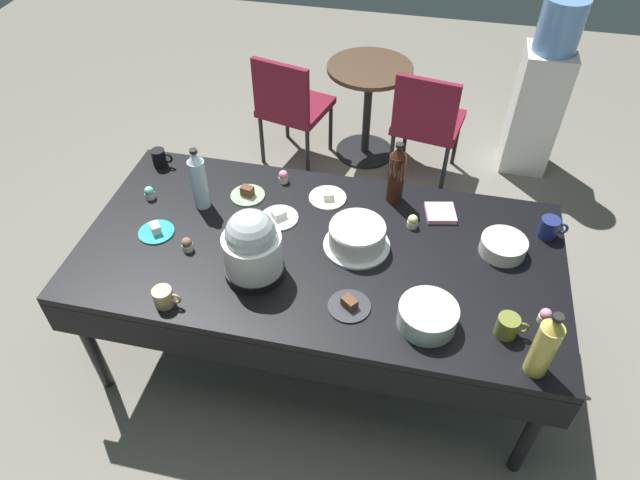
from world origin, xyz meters
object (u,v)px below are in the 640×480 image
cupcake_rose (545,316)px  maroon_chair_right (427,120)px  dessert_plate_charcoal (349,305)px  coffee_mug_black (160,158)px  round_cafe_table (368,95)px  slow_cooker (252,247)px  soda_bottle_ginger_ale (545,346)px  glass_salad_bowl (428,316)px  water_cooler (540,93)px  coffee_mug_tan (164,297)px  potluck_table (320,257)px  dessert_plate_cream (328,197)px  maroon_chair_left (291,104)px  soda_bottle_water (199,180)px  cupcake_berry (413,221)px  soda_bottle_cola (396,174)px  dessert_plate_teal (156,231)px  cupcake_mint (149,193)px  cupcake_lemon (187,244)px  coffee_mug_olive (508,326)px  ceramic_snack_bowl (503,246)px  frosted_layer_cake (357,237)px  coffee_mug_navy (549,228)px  dessert_plate_white (279,217)px  dessert_plate_sage (248,194)px

cupcake_rose → maroon_chair_right: bearing=107.8°
dessert_plate_charcoal → coffee_mug_black: bearing=147.4°
maroon_chair_right → round_cafe_table: (-0.44, 0.22, 0.01)m
slow_cooker → soda_bottle_ginger_ale: size_ratio=1.07×
glass_salad_bowl → water_cooler: water_cooler is taller
coffee_mug_tan → potluck_table: bearing=39.7°
dessert_plate_cream → maroon_chair_left: maroon_chair_left is taller
soda_bottle_water → round_cafe_table: size_ratio=0.46×
cupcake_berry → soda_bottle_cola: (-0.11, 0.19, 0.12)m
coffee_mug_tan → dessert_plate_teal: bearing=118.9°
dessert_plate_teal → cupcake_mint: bearing=120.2°
cupcake_berry → cupcake_lemon: (-0.98, -0.37, 0.00)m
coffee_mug_olive → dessert_plate_teal: bearing=171.3°
round_cafe_table → maroon_chair_left: bearing=-156.7°
coffee_mug_olive → water_cooler: (0.30, 2.27, -0.21)m
glass_salad_bowl → dessert_plate_cream: glass_salad_bowl is taller
soda_bottle_water → water_cooler: (1.75, 1.78, -0.31)m
slow_cooker → cupcake_berry: size_ratio=5.03×
ceramic_snack_bowl → cupcake_mint: (-1.72, 0.01, -0.00)m
ceramic_snack_bowl → water_cooler: water_cooler is taller
dessert_plate_charcoal → maroon_chair_left: bearing=111.6°
maroon_chair_right → cupcake_berry: bearing=-89.6°
frosted_layer_cake → round_cafe_table: frosted_layer_cake is taller
dessert_plate_teal → soda_bottle_water: bearing=59.3°
soda_bottle_ginger_ale → coffee_mug_navy: bearing=83.2°
glass_salad_bowl → soda_bottle_ginger_ale: size_ratio=0.75×
glass_salad_bowl → dessert_plate_white: size_ratio=1.30×
dessert_plate_white → dessert_plate_cream: same height
coffee_mug_tan → round_cafe_table: bearing=77.6°
glass_salad_bowl → coffee_mug_olive: glass_salad_bowl is taller
potluck_table → coffee_mug_tan: (-0.56, -0.46, 0.10)m
cupcake_berry → dessert_plate_cream: bearing=164.9°
ceramic_snack_bowl → coffee_mug_olive: bearing=-88.7°
glass_salad_bowl → soda_bottle_ginger_ale: (0.42, -0.13, 0.10)m
frosted_layer_cake → coffee_mug_black: frosted_layer_cake is taller
ceramic_snack_bowl → round_cafe_table: 1.91m
maroon_chair_right → water_cooler: (0.73, 0.34, 0.10)m
soda_bottle_water → cupcake_mint: bearing=-178.6°
frosted_layer_cake → dessert_plate_sage: (-0.60, 0.24, -0.05)m
slow_cooker → soda_bottle_cola: slow_cooker is taller
maroon_chair_left → glass_salad_bowl: bearing=-61.0°
cupcake_mint → coffee_mug_tan: coffee_mug_tan is taller
soda_bottle_ginger_ale → coffee_mug_black: size_ratio=2.78×
dessert_plate_white → soda_bottle_ginger_ale: 1.32m
cupcake_lemon → dessert_plate_cream: bearing=42.0°
glass_salad_bowl → cupcake_mint: glass_salad_bowl is taller
dessert_plate_cream → maroon_chair_right: size_ratio=0.22×
cupcake_rose → coffee_mug_navy: size_ratio=0.52×
slow_cooker → soda_bottle_water: bearing=135.2°
dessert_plate_white → cupcake_lemon: (-0.35, -0.29, 0.02)m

